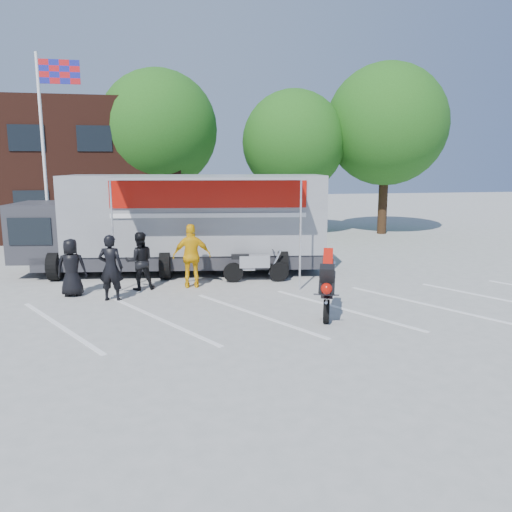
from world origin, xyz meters
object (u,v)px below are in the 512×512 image
object	(u,v)px
stunt_bike_rider	(327,315)
spectator_leather_c	(140,261)
flagpole	(49,132)
transporter_truck	(183,272)
tree_mid	(293,142)
spectator_hivis	(192,256)
tree_left	(159,130)
parked_motorcycle	(256,282)
spectator_leather_b	(111,268)
spectator_leather_a	(72,267)
tree_right	(386,125)

from	to	relation	value
stunt_bike_rider	spectator_leather_c	world-z (taller)	spectator_leather_c
flagpole	transporter_truck	bearing A→B (deg)	-35.65
flagpole	tree_mid	xyz separation A→B (m)	(11.24, 5.00, -0.11)
transporter_truck	spectator_hivis	bearing A→B (deg)	-77.94
tree_left	transporter_truck	xyz separation A→B (m)	(0.64, -9.50, -5.57)
tree_mid	parked_motorcycle	world-z (taller)	tree_mid
flagpole	transporter_truck	size ratio (longest dim) A/B	0.74
tree_left	spectator_leather_b	xyz separation A→B (m)	(-1.54, -12.89, -4.62)
flagpole	stunt_bike_rider	distance (m)	13.51
spectator_leather_a	spectator_hivis	xyz separation A→B (m)	(3.52, 0.36, 0.15)
flagpole	spectator_leather_b	bearing A→B (deg)	-68.59
spectator_hivis	tree_mid	bearing A→B (deg)	-116.74
flagpole	spectator_leather_b	size ratio (longest dim) A/B	4.23
parked_motorcycle	stunt_bike_rider	size ratio (longest dim) A/B	1.14
spectator_leather_c	flagpole	bearing A→B (deg)	-67.53
tree_left	tree_mid	distance (m)	7.10
tree_left	spectator_leather_c	bearing A→B (deg)	-93.83
tree_left	tree_mid	bearing A→B (deg)	-8.13
flagpole	tree_left	bearing A→B (deg)	54.72
tree_left	tree_right	world-z (taller)	tree_right
tree_mid	spectator_hivis	distance (m)	13.06
stunt_bike_rider	spectator_leather_b	world-z (taller)	spectator_leather_b
stunt_bike_rider	tree_left	bearing A→B (deg)	125.23
tree_mid	spectator_hivis	world-z (taller)	tree_mid
tree_mid	spectator_leather_b	size ratio (longest dim) A/B	4.06
tree_left	tree_right	bearing A→B (deg)	-7.13
tree_mid	parked_motorcycle	bearing A→B (deg)	-111.34
stunt_bike_rider	spectator_leather_a	xyz separation A→B (m)	(-6.69, 3.29, 0.85)
tree_left	spectator_hivis	xyz separation A→B (m)	(0.80, -11.80, -4.57)
spectator_leather_c	transporter_truck	bearing A→B (deg)	-130.83
flagpole	parked_motorcycle	xyz separation A→B (m)	(7.15, -5.47, -5.05)
spectator_leather_b	spectator_leather_c	world-z (taller)	spectator_leather_b
flagpole	tree_right	size ratio (longest dim) A/B	0.88
transporter_truck	parked_motorcycle	bearing A→B (deg)	-33.00
tree_mid	spectator_leather_c	bearing A→B (deg)	-125.90
spectator_leather_a	spectator_leather_b	distance (m)	1.38
parked_motorcycle	tree_right	bearing A→B (deg)	-35.68
flagpole	spectator_leather_a	world-z (taller)	flagpole
stunt_bike_rider	transporter_truck	bearing A→B (deg)	140.09
spectator_hivis	parked_motorcycle	bearing A→B (deg)	-168.10
tree_left	tree_right	size ratio (longest dim) A/B	0.95
spectator_leather_a	spectator_hivis	size ratio (longest dim) A/B	0.85
spectator_leather_a	spectator_leather_b	size ratio (longest dim) A/B	0.90
tree_mid	transporter_truck	size ratio (longest dim) A/B	0.71
flagpole	tree_right	distance (m)	16.88
tree_mid	transporter_truck	bearing A→B (deg)	-126.80
tree_right	spectator_leather_a	bearing A→B (deg)	-144.09
tree_mid	flagpole	bearing A→B (deg)	-156.03
tree_left	tree_mid	xyz separation A→B (m)	(7.00, -1.00, -0.62)
spectator_leather_b	tree_left	bearing A→B (deg)	-83.06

